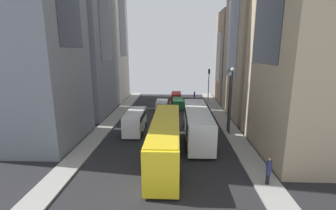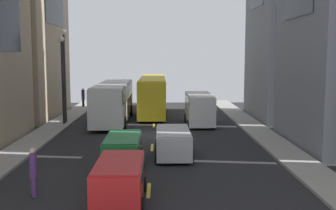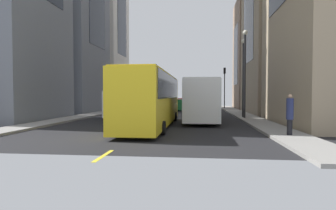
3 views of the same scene
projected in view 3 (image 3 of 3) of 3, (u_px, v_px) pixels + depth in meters
name	position (u px, v px, depth m)	size (l,w,h in m)	color
ground_plane	(168.00, 115.00, 30.84)	(41.95, 41.95, 0.00)	black
sidewalk_west	(242.00, 115.00, 29.98)	(2.06, 44.00, 0.15)	gray
sidewalk_east	(98.00, 114.00, 31.69)	(2.06, 44.00, 0.15)	gray
lane_stripe_0	(180.00, 107.00, 51.71)	(0.16, 2.00, 0.01)	yellow
lane_stripe_1	(177.00, 109.00, 43.36)	(0.16, 2.00, 0.01)	yellow
lane_stripe_2	(171.00, 112.00, 35.01)	(0.16, 2.00, 0.01)	yellow
lane_stripe_3	(163.00, 118.00, 26.67)	(0.16, 2.00, 0.01)	yellow
lane_stripe_4	(147.00, 128.00, 18.32)	(0.16, 2.00, 0.01)	yellow
lane_stripe_5	(103.00, 156.00, 9.98)	(0.16, 2.00, 0.01)	yellow
building_west_0	(259.00, 55.00, 43.98)	(7.09, 8.27, 16.86)	#937760
city_bus_white	(201.00, 97.00, 24.17)	(2.80, 11.83, 3.35)	silver
streetcar_yellow	(153.00, 96.00, 19.34)	(2.70, 13.23, 3.59)	yellow
delivery_van_white	(123.00, 102.00, 26.69)	(2.25, 5.85, 2.58)	white
car_red_0	(184.00, 103.00, 44.57)	(2.02, 4.08, 1.65)	red
car_green_1	(185.00, 104.00, 38.91)	(1.98, 4.18, 1.55)	#1E7238
car_silver_2	(164.00, 104.00, 37.50)	(2.08, 4.32, 1.56)	#B7BABF
pedestrian_waiting_curb	(207.00, 102.00, 43.61)	(0.30, 0.30, 2.06)	#593372
pedestrian_walking_far	(290.00, 113.00, 14.14)	(0.35, 0.35, 2.05)	black
traffic_light_near_corner	(225.00, 80.00, 43.24)	(0.32, 0.44, 6.20)	black
streetlamp_near	(243.00, 69.00, 25.69)	(0.44, 0.44, 7.14)	black
streetlamp_far	(245.00, 65.00, 24.86)	(0.44, 0.44, 7.73)	black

